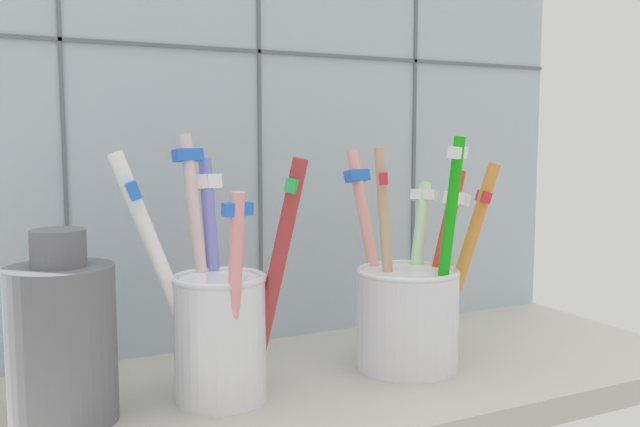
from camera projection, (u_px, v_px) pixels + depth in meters
The scene contains 5 objects.
counter_slab at pixel (316, 391), 51.87cm from camera, with size 64.00×22.00×2.00cm, color #BCB7AD.
tile_wall_back at pixel (255, 109), 60.24cm from camera, with size 64.00×2.20×45.00cm.
toothbrush_cup_left at pixel (220, 322), 47.22cm from camera, with size 12.73×9.87×18.31cm.
toothbrush_cup_right at pixel (409, 307), 54.18cm from camera, with size 10.64×10.54×18.13cm.
ceramic_vase at pixel (61, 338), 43.70cm from camera, with size 6.67×6.67×12.34cm.
Camera 1 is at (-22.10, -45.00, 19.87)cm, focal length 38.73 mm.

